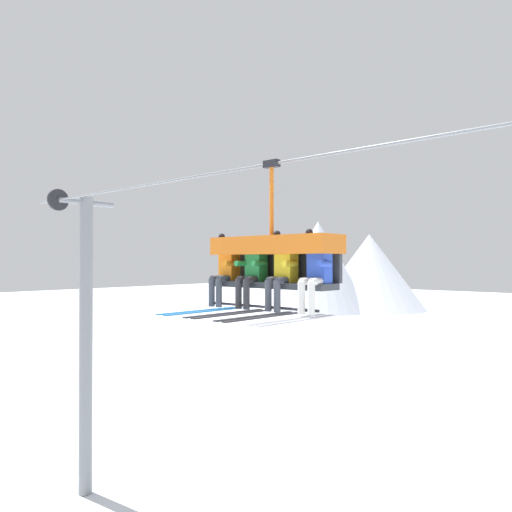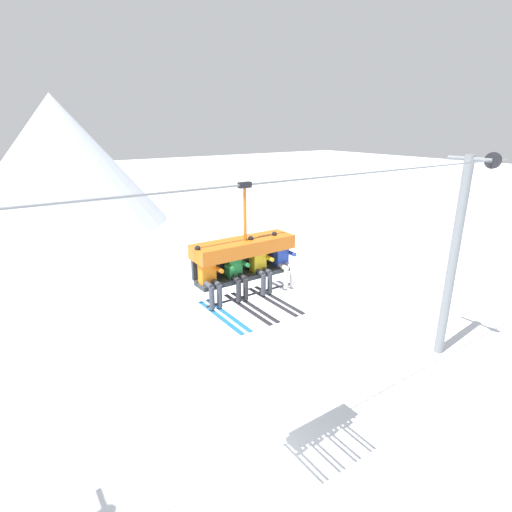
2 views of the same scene
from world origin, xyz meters
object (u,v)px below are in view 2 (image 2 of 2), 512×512
at_px(lift_tower_far, 454,256).
at_px(skier_yellow, 261,264).
at_px(skier_green, 237,271).
at_px(skier_orange, 210,276).
at_px(skier_blue, 284,259).
at_px(chairlift_chair, 243,253).

bearing_deg(lift_tower_far, skier_yellow, -174.60).
bearing_deg(skier_green, skier_yellow, 0.62).
xyz_separation_m(skier_green, skier_yellow, (0.63, 0.01, 0.02)).
distance_m(lift_tower_far, skier_orange, 11.23).
distance_m(lift_tower_far, skier_yellow, 9.98).
bearing_deg(skier_blue, lift_tower_far, 5.77).
bearing_deg(chairlift_chair, skier_orange, -167.36).
xyz_separation_m(lift_tower_far, skier_blue, (-9.13, -0.92, 1.88)).
xyz_separation_m(chairlift_chair, skier_blue, (0.95, -0.21, -0.27)).
distance_m(chairlift_chair, skier_yellow, 0.47).
xyz_separation_m(chairlift_chair, skier_orange, (-0.96, -0.21, -0.27)).
bearing_deg(chairlift_chair, skier_yellow, -34.31).
bearing_deg(skier_orange, chairlift_chair, 12.64).
bearing_deg(chairlift_chair, lift_tower_far, 4.02).
bearing_deg(lift_tower_far, skier_green, -174.89).
height_order(lift_tower_far, chairlift_chair, lift_tower_far).
xyz_separation_m(lift_tower_far, skier_green, (-10.39, -0.93, 1.86)).
height_order(lift_tower_far, skier_green, lift_tower_far).
relative_size(skier_green, skier_yellow, 1.00).
bearing_deg(skier_blue, skier_orange, 180.00).
height_order(chairlift_chair, skier_blue, chairlift_chair).
bearing_deg(skier_green, skier_blue, 0.31).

